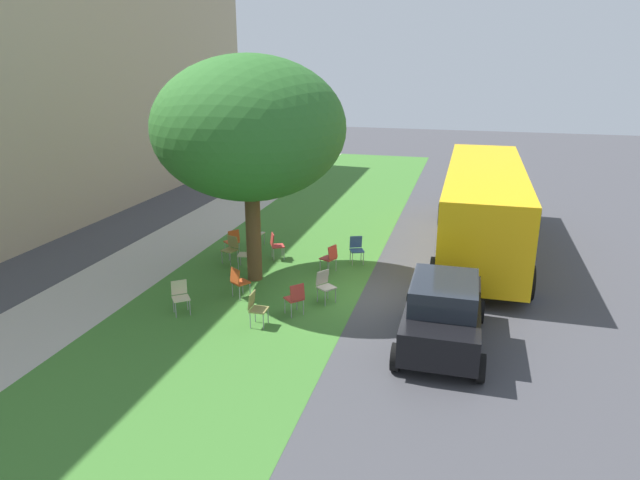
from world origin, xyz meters
TOP-DOWN VIEW (x-y plane):
  - ground at (0.00, 0.00)m, footprint 80.00×80.00m
  - grass_verge at (0.00, 3.20)m, footprint 48.00×6.00m
  - sidewalk_strip at (0.00, 7.60)m, footprint 48.00×2.80m
  - street_tree at (0.58, 3.51)m, footprint 5.38×5.38m
  - chair_0 at (2.74, 0.85)m, footprint 0.55×0.55m
  - chair_1 at (-0.85, 3.42)m, footprint 0.58×0.57m
  - chair_2 at (1.39, 4.09)m, footprint 0.49×0.50m
  - chair_3 at (2.44, 5.03)m, footprint 0.58×0.58m
  - chair_4 at (1.69, 1.47)m, footprint 0.55×0.55m
  - chair_5 at (-2.33, 2.34)m, footprint 0.43×0.43m
  - chair_6 at (-0.49, 1.06)m, footprint 0.58×0.58m
  - chair_7 at (1.71, 4.77)m, footprint 0.53×0.52m
  - chair_8 at (-1.51, 1.58)m, footprint 0.59×0.59m
  - chair_9 at (2.42, 3.50)m, footprint 0.56×0.57m
  - chair_10 at (3.52, 4.60)m, footprint 0.47×0.47m
  - chair_11 at (-2.15, 4.49)m, footprint 0.59×0.58m
  - parked_car at (-2.14, -2.14)m, footprint 3.70×1.92m
  - school_bus at (5.15, -3.02)m, footprint 10.40×2.80m

SIDE VIEW (x-z plane):
  - ground at x=0.00m, z-range 0.00..0.00m
  - grass_verge at x=0.00m, z-range 0.00..0.01m
  - sidewalk_strip at x=0.00m, z-range 0.00..0.01m
  - chair_0 at x=2.74m, z-range 0.08..0.96m
  - chair_1 at x=-0.85m, z-range 0.08..0.96m
  - chair_2 at x=1.39m, z-range 0.08..0.96m
  - chair_3 at x=2.44m, z-range 0.08..0.96m
  - chair_4 at x=1.69m, z-range 0.08..0.96m
  - chair_5 at x=-2.33m, z-range 0.08..0.96m
  - chair_6 at x=-0.49m, z-range 0.08..0.96m
  - chair_7 at x=1.71m, z-range 0.08..0.96m
  - chair_8 at x=-1.51m, z-range 0.08..0.96m
  - chair_9 at x=2.42m, z-range 0.08..0.96m
  - chair_10 at x=3.52m, z-range 0.08..0.96m
  - chair_11 at x=-2.15m, z-range 0.08..0.96m
  - parked_car at x=-2.14m, z-range 0.01..1.66m
  - school_bus at x=5.15m, z-range 0.32..3.20m
  - street_tree at x=0.58m, z-range 1.23..7.71m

